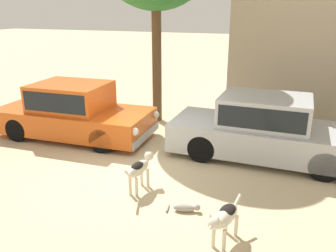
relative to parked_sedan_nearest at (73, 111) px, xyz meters
The scene contains 6 objects.
ground_plane 2.76m from the parked_sedan_nearest, 22.78° to the right, with size 80.00×80.00×0.00m, color #CCB78E.
parked_sedan_nearest is the anchor object (origin of this frame).
parked_sedan_second 5.00m from the parked_sedan_nearest, ahead, with size 4.49×1.81×1.48m.
stray_dog_spotted 3.62m from the parked_sedan_nearest, 36.30° to the right, with size 0.28×1.02×0.70m.
stray_dog_tan 5.74m from the parked_sedan_nearest, 34.07° to the right, with size 0.39×1.07×0.68m.
stray_cat 4.77m from the parked_sedan_nearest, 33.00° to the right, with size 0.60×0.27×0.16m.
Camera 1 is at (2.99, -6.62, 3.39)m, focal length 37.31 mm.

